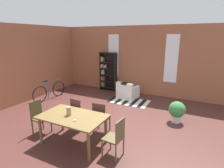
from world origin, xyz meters
The scene contains 18 objects.
ground_plane centered at (0.00, 0.00, 0.00)m, with size 10.35×10.35×0.00m, color #4F2A25.
back_wall_brick centered at (0.00, 3.68, 1.59)m, with size 8.96×0.12×3.18m, color #9F5C40.
left_wall_brick centered at (-4.04, 0.00, 1.59)m, with size 0.12×8.24×3.18m, color #9F5C40.
window_pane_0 centered at (-1.39, 3.61, 1.75)m, with size 0.55×0.02×2.06m, color white.
window_pane_1 centered at (1.39, 3.61, 1.75)m, with size 0.55×0.02×2.06m, color white.
dining_table centered at (-0.15, -1.24, 0.68)m, with size 1.66×1.00×0.77m.
vase_on_table centered at (-0.26, -1.24, 0.88)m, with size 0.12×0.12×0.22m, color #998466.
tealight_candle_0 centered at (-0.31, -1.16, 0.79)m, with size 0.04×0.04×0.04m, color silver.
tealight_candle_1 centered at (0.10, -1.45, 0.79)m, with size 0.04×0.04×0.04m, color silver.
dining_chair_head_right centered at (1.05, -1.24, 0.51)m, with size 0.43×0.43×0.95m.
dining_chair_far_right centered at (0.23, -0.51, 0.51)m, with size 0.44×0.44×0.95m.
dining_chair_far_left centered at (-0.53, -0.51, 0.51)m, with size 0.44×0.44×0.95m.
dining_chair_head_left centered at (-1.36, -1.23, 0.51)m, with size 0.42×0.42×0.95m.
bookshelf_tall centered at (-1.65, 3.44, 0.95)m, with size 0.86×0.29×1.92m.
armchair_white centered at (-0.25, 2.72, 0.28)m, with size 0.90×0.90×0.75m.
bicycle_second centered at (-3.28, 1.06, 0.35)m, with size 0.44×1.73×0.90m.
potted_plant_by_shelf centered at (2.05, 1.22, 0.39)m, with size 0.52×0.52×0.69m.
striped_rug centered at (-0.02, 2.31, 0.00)m, with size 1.67×1.00×0.01m.
Camera 1 is at (2.59, -4.51, 2.70)m, focal length 28.95 mm.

